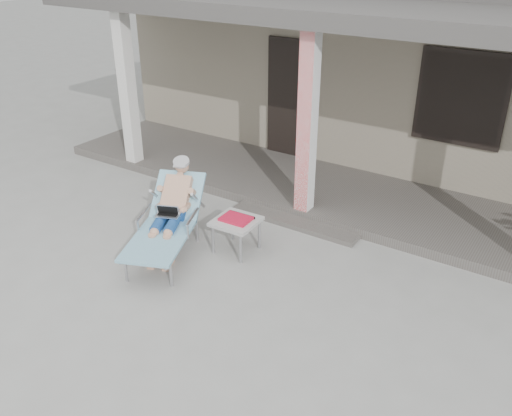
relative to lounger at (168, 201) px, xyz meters
The scene contains 7 objects.
ground 1.33m from the lounger, 18.56° to the right, with size 60.00×60.00×0.00m, color #9E9E99.
house 6.30m from the lounger, 80.22° to the left, with size 10.40×5.40×3.30m.
porch_deck 2.92m from the lounger, 68.21° to the left, with size 10.00×2.00×0.15m, color #605B56.
porch_overhang 3.48m from the lounger, 67.79° to the left, with size 10.00×2.30×2.85m.
porch_step 1.95m from the lounger, 54.73° to the left, with size 2.00×0.30×0.07m, color #605B56.
lounger is the anchor object (origin of this frame).
side_table 0.94m from the lounger, 29.64° to the left, with size 0.58×0.58×0.50m.
Camera 1 is at (3.39, -4.32, 3.84)m, focal length 38.00 mm.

